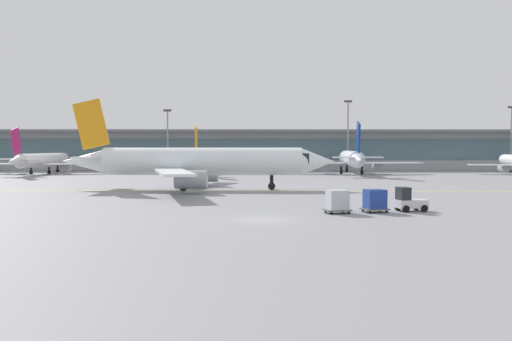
% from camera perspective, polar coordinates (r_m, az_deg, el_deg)
% --- Properties ---
extents(ground_plane, '(400.00, 400.00, 0.00)m').
position_cam_1_polar(ground_plane, '(40.80, 0.81, -5.27)').
color(ground_plane, gray).
extents(taxiway_centreline_stripe, '(109.90, 5.37, 0.01)m').
position_cam_1_polar(taxiway_centreline_stripe, '(67.54, -5.88, -2.17)').
color(taxiway_centreline_stripe, yellow).
rests_on(taxiway_centreline_stripe, ground_plane).
extents(terminal_concourse, '(175.00, 11.00, 9.60)m').
position_cam_1_polar(terminal_concourse, '(130.90, -0.23, 2.28)').
color(terminal_concourse, '#9EA3A8').
rests_on(terminal_concourse, ground_plane).
extents(gate_airplane_0, '(25.69, 27.66, 9.16)m').
position_cam_1_polar(gate_airplane_0, '(117.66, -21.83, 1.01)').
color(gate_airplane_0, white).
rests_on(gate_airplane_0, ground_plane).
extents(gate_airplane_1, '(26.66, 28.65, 9.50)m').
position_cam_1_polar(gate_airplane_1, '(110.46, -6.01, 1.14)').
color(gate_airplane_1, silver).
rests_on(gate_airplane_1, ground_plane).
extents(gate_airplane_2, '(28.57, 30.83, 10.21)m').
position_cam_1_polar(gate_airplane_2, '(110.76, 10.11, 1.23)').
color(gate_airplane_2, silver).
rests_on(gate_airplane_2, ground_plane).
extents(taxiing_regional_jet, '(35.65, 33.14, 11.81)m').
position_cam_1_polar(taxiing_regional_jet, '(69.39, -6.12, 0.88)').
color(taxiing_regional_jet, white).
rests_on(taxiing_regional_jet, ground_plane).
extents(baggage_tug, '(2.83, 2.05, 2.10)m').
position_cam_1_polar(baggage_tug, '(47.70, 16.01, -3.15)').
color(baggage_tug, silver).
rests_on(baggage_tug, ground_plane).
extents(cargo_dolly_lead, '(2.38, 1.99, 1.94)m').
position_cam_1_polar(cargo_dolly_lead, '(46.29, 12.58, -3.08)').
color(cargo_dolly_lead, '#595B60').
rests_on(cargo_dolly_lead, ground_plane).
extents(cargo_dolly_trailing, '(2.38, 1.99, 1.94)m').
position_cam_1_polar(cargo_dolly_trailing, '(44.98, 8.68, -3.21)').
color(cargo_dolly_trailing, '#595B60').
rests_on(cargo_dolly_trailing, ground_plane).
extents(apron_light_mast_1, '(1.80, 0.36, 14.14)m').
position_cam_1_polar(apron_light_mast_1, '(124.43, -9.42, 3.54)').
color(apron_light_mast_1, gray).
rests_on(apron_light_mast_1, ground_plane).
extents(apron_light_mast_2, '(1.80, 0.36, 16.21)m').
position_cam_1_polar(apron_light_mast_2, '(124.66, 9.79, 4.01)').
color(apron_light_mast_2, gray).
rests_on(apron_light_mast_2, ground_plane).
extents(apron_light_mast_3, '(1.80, 0.36, 14.96)m').
position_cam_1_polar(apron_light_mast_3, '(137.41, 25.60, 3.40)').
color(apron_light_mast_3, gray).
rests_on(apron_light_mast_3, ground_plane).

